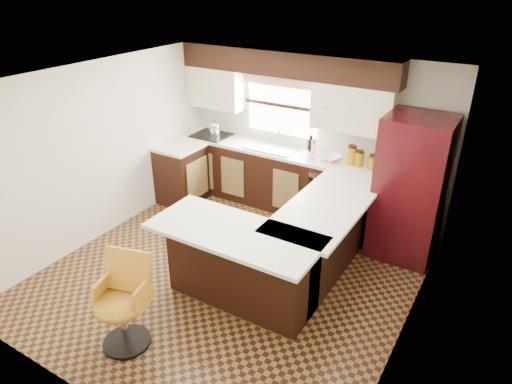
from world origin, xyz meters
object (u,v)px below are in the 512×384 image
Objects in this scene: peninsula_long at (321,239)px; peninsula_return at (242,266)px; refrigerator at (411,188)px; bar_chair at (121,305)px.

peninsula_return is at bearing -118.30° from peninsula_long.
refrigerator is at bearing 55.91° from peninsula_return.
bar_chair reaches higher than peninsula_long.
peninsula_return is 1.67× the size of bar_chair.
peninsula_return is (-0.53, -0.97, 0.00)m from peninsula_long.
refrigerator is (0.78, 0.95, 0.49)m from peninsula_long.
bar_chair is (-1.92, -3.13, -0.45)m from refrigerator.
peninsula_long is 2.46m from bar_chair.
peninsula_long is 1.04× the size of refrigerator.
peninsula_long is at bearing -129.30° from refrigerator.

